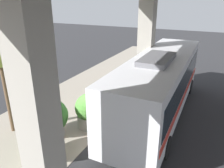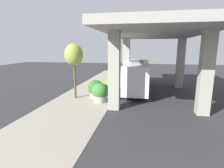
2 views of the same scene
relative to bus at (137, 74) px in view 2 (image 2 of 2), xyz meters
name	(u,v)px [view 2 (image 2 of 2)]	position (x,y,z in m)	size (l,w,h in m)	color
ground_plane	(117,94)	(-2.10, -2.62, -1.98)	(80.00, 80.00, 0.00)	#2D2D30
sidewalk_strip	(92,93)	(-5.10, -2.62, -1.97)	(6.00, 40.00, 0.02)	gray
overpass	(156,38)	(1.90, -2.62, 4.15)	(9.40, 17.67, 7.04)	#9E998E
bus	(137,74)	(0.00, 0.00, 0.00)	(2.77, 11.01, 3.66)	silver
fire_hydrant	(109,85)	(-3.53, -0.15, -1.45)	(0.45, 0.21, 1.06)	gold
planter_front	(100,93)	(-3.26, -5.85, -1.04)	(1.55, 1.55, 1.88)	#9E998E
planter_middle	(110,87)	(-2.88, -2.85, -1.10)	(1.45, 1.45, 1.80)	#9E998E
planter_back	(96,89)	(-4.11, -4.31, -1.07)	(1.63, 1.63, 1.86)	#9E998E
street_tree_near	(74,55)	(-6.14, -4.91, 2.41)	(1.84, 1.84, 5.57)	brown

